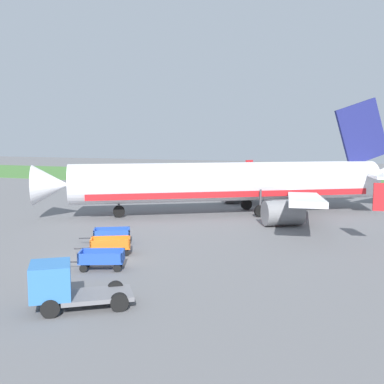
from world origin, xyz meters
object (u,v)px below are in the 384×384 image
Objects in this scene: airplane at (239,182)px; baggage_cart_nearest at (102,259)px; service_truck_beside_carts at (62,285)px; baggage_cart_second_in_row at (110,245)px; baggage_cart_third_in_row at (112,235)px.

baggage_cart_nearest is at bearing -97.27° from airplane.
service_truck_beside_carts reaches higher than baggage_cart_nearest.
airplane is 27.23m from service_truck_beside_carts.
airplane is 18.65m from baggage_cart_second_in_row.
baggage_cart_nearest is 6.19m from service_truck_beside_carts.
service_truck_beside_carts reaches higher than baggage_cart_second_in_row.
baggage_cart_nearest is 1.02× the size of baggage_cart_third_in_row.
baggage_cart_nearest is 3.33m from baggage_cart_second_in_row.
airplane reaches higher than baggage_cart_third_in_row.
airplane reaches higher than service_truck_beside_carts.
baggage_cart_second_in_row is 1.00× the size of baggage_cart_third_in_row.
baggage_cart_second_in_row is 0.75× the size of service_truck_beside_carts.
baggage_cart_third_in_row is at bearing 114.17° from baggage_cart_nearest.
baggage_cart_third_in_row is (-2.60, 5.78, 0.00)m from baggage_cart_nearest.
baggage_cart_third_in_row is at bearing 109.58° from service_truck_beside_carts.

